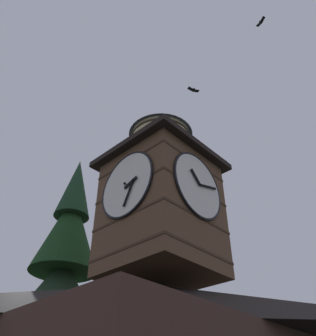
# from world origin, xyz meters

# --- Properties ---
(clock_tower) EXTENTS (4.48, 4.48, 8.16)m
(clock_tower) POSITION_xyz_m (1.44, -1.39, 10.05)
(clock_tower) COLOR brown
(clock_tower) RESTS_ON building_main
(pine_tree_behind) EXTENTS (6.19, 6.19, 15.14)m
(pine_tree_behind) POSITION_xyz_m (1.50, -8.02, 6.46)
(pine_tree_behind) COLOR #473323
(pine_tree_behind) RESTS_ON ground_plane
(moon) EXTENTS (2.22, 2.22, 2.22)m
(moon) POSITION_xyz_m (-8.84, -30.64, 10.30)
(moon) COLOR silver
(flying_bird_high) EXTENTS (0.39, 0.64, 0.13)m
(flying_bird_high) POSITION_xyz_m (-0.86, 3.80, 19.64)
(flying_bird_high) COLOR black
(flying_bird_low) EXTENTS (0.69, 0.43, 0.14)m
(flying_bird_low) POSITION_xyz_m (-0.33, -0.54, 17.23)
(flying_bird_low) COLOR black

